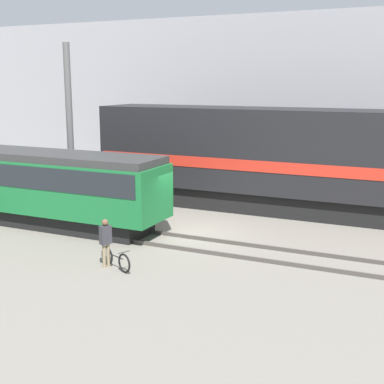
{
  "coord_description": "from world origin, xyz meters",
  "views": [
    {
      "loc": [
        8.98,
        -18.57,
        6.04
      ],
      "look_at": [
        0.44,
        -0.26,
        1.8
      ],
      "focal_mm": 50.0,
      "sensor_mm": 36.0,
      "label": 1
    }
  ],
  "objects_px": {
    "bicycle": "(116,259)",
    "utility_pole_left": "(70,127)",
    "freight_locomotive": "(289,159)",
    "streetcar": "(35,183)",
    "person": "(106,238)"
  },
  "relations": [
    {
      "from": "freight_locomotive",
      "to": "utility_pole_left",
      "type": "relative_size",
      "value": 2.36
    },
    {
      "from": "freight_locomotive",
      "to": "utility_pole_left",
      "type": "xyz_separation_m",
      "value": [
        -9.77,
        -3.23,
        1.36
      ]
    },
    {
      "from": "bicycle",
      "to": "utility_pole_left",
      "type": "xyz_separation_m",
      "value": [
        -6.7,
        6.58,
        3.55
      ]
    },
    {
      "from": "person",
      "to": "utility_pole_left",
      "type": "xyz_separation_m",
      "value": [
        -6.33,
        6.57,
        2.89
      ]
    },
    {
      "from": "bicycle",
      "to": "streetcar",
      "type": "bearing_deg",
      "value": 151.35
    },
    {
      "from": "streetcar",
      "to": "person",
      "type": "xyz_separation_m",
      "value": [
        5.76,
        -3.34,
        -0.8
      ]
    },
    {
      "from": "bicycle",
      "to": "utility_pole_left",
      "type": "height_order",
      "value": "utility_pole_left"
    },
    {
      "from": "person",
      "to": "utility_pole_left",
      "type": "bearing_deg",
      "value": 133.95
    },
    {
      "from": "streetcar",
      "to": "freight_locomotive",
      "type": "bearing_deg",
      "value": 35.12
    },
    {
      "from": "freight_locomotive",
      "to": "streetcar",
      "type": "bearing_deg",
      "value": -144.88
    },
    {
      "from": "bicycle",
      "to": "utility_pole_left",
      "type": "relative_size",
      "value": 0.2
    },
    {
      "from": "freight_locomotive",
      "to": "streetcar",
      "type": "xyz_separation_m",
      "value": [
        -9.19,
        -6.46,
        -0.72
      ]
    },
    {
      "from": "streetcar",
      "to": "utility_pole_left",
      "type": "xyz_separation_m",
      "value": [
        -0.57,
        3.23,
        2.09
      ]
    },
    {
      "from": "streetcar",
      "to": "utility_pole_left",
      "type": "relative_size",
      "value": 1.52
    },
    {
      "from": "freight_locomotive",
      "to": "bicycle",
      "type": "relative_size",
      "value": 11.97
    }
  ]
}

